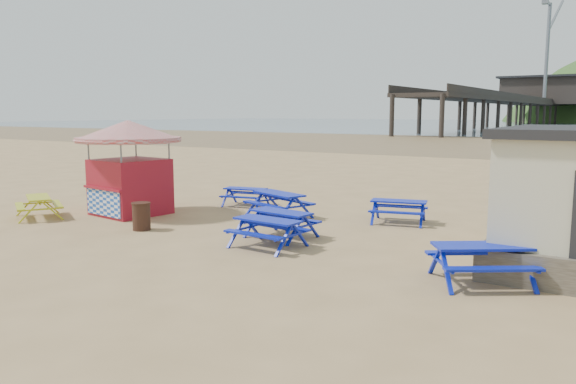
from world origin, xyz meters
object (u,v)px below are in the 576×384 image
Objects in this scene: picnic_table_blue_a at (246,197)px; ice_cream_kiosk at (129,155)px; picnic_table_yellow at (39,207)px; litter_bin at (141,216)px; picnic_table_blue_b at (279,205)px.

picnic_table_blue_a is 4.55m from ice_cream_kiosk.
litter_bin is at bearing 35.75° from picnic_table_yellow.
picnic_table_yellow is 2.60× the size of litter_bin.
picnic_table_yellow is at bearing -174.31° from litter_bin.
picnic_table_blue_a is at bearing 82.50° from picnic_table_yellow.
litter_bin reaches higher than picnic_table_blue_b.
picnic_table_yellow is 0.53× the size of ice_cream_kiosk.
litter_bin is at bearing -102.22° from picnic_table_blue_a.
ice_cream_kiosk is 3.29m from litter_bin.
litter_bin reaches higher than picnic_table_yellow.
litter_bin reaches higher than picnic_table_blue_a.
picnic_table_blue_b is 4.57m from litter_bin.
picnic_table_blue_a is 2.68m from picnic_table_blue_b.
picnic_table_blue_b is at bearing 63.15° from picnic_table_yellow.
picnic_table_yellow is at bearing -139.86° from picnic_table_blue_a.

